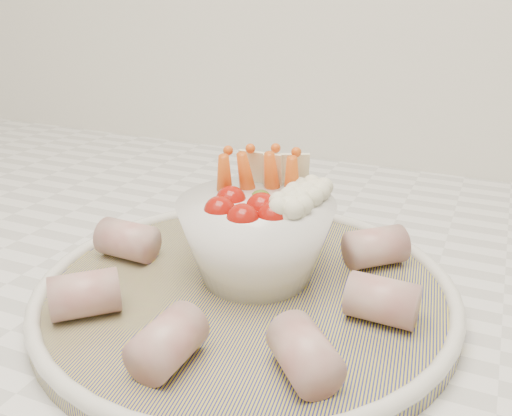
% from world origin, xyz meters
% --- Properties ---
extents(serving_platter, '(0.37, 0.37, 0.02)m').
position_xyz_m(serving_platter, '(0.15, 1.35, 0.93)').
color(serving_platter, navy).
rests_on(serving_platter, kitchen_counter).
extents(veggie_bowl, '(0.13, 0.13, 0.10)m').
position_xyz_m(veggie_bowl, '(0.15, 1.37, 0.97)').
color(veggie_bowl, white).
rests_on(veggie_bowl, serving_platter).
extents(cured_meat_rolls, '(0.28, 0.28, 0.03)m').
position_xyz_m(cured_meat_rolls, '(0.15, 1.35, 0.95)').
color(cured_meat_rolls, '#A24D4A').
rests_on(cured_meat_rolls, serving_platter).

